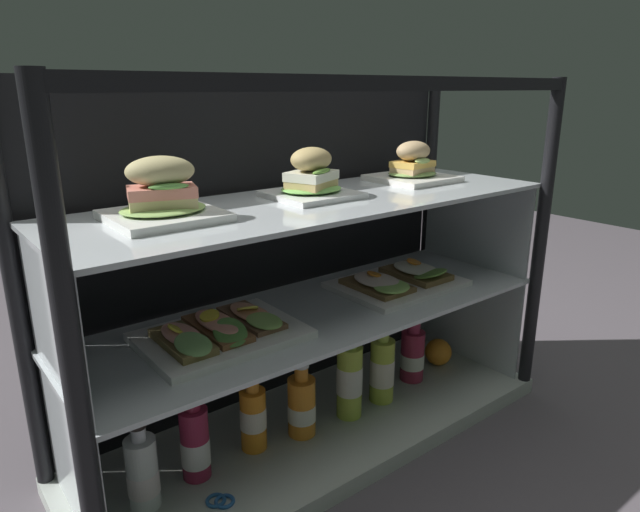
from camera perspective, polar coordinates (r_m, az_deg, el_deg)
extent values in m
cube|color=#564F56|center=(1.56, 0.00, -18.16)|extent=(6.00, 6.00, 0.02)
cube|color=#B7BFB6|center=(1.54, 0.00, -17.20)|extent=(1.28, 0.45, 0.04)
cylinder|color=black|center=(0.92, -23.64, -12.50)|extent=(0.04, 0.04, 0.91)
cylinder|color=black|center=(1.68, 21.50, 0.81)|extent=(0.04, 0.04, 0.91)
cylinder|color=black|center=(1.30, -28.51, -4.70)|extent=(0.04, 0.04, 0.91)
cylinder|color=black|center=(1.91, 10.92, 3.52)|extent=(0.04, 0.04, 0.91)
cube|color=black|center=(1.13, 6.80, 17.10)|extent=(1.25, 0.03, 0.03)
cube|color=black|center=(1.51, -5.16, 1.12)|extent=(1.21, 0.01, 0.87)
cube|color=silver|center=(1.23, -23.84, -18.77)|extent=(0.01, 0.38, 0.31)
cube|color=silver|center=(1.85, 14.84, -5.61)|extent=(0.01, 0.38, 0.31)
cube|color=silver|center=(1.38, 0.00, -5.67)|extent=(1.23, 0.39, 0.01)
cube|color=silver|center=(1.10, -25.67, -5.92)|extent=(0.01, 0.38, 0.26)
cube|color=silver|center=(1.76, 15.56, 3.35)|extent=(0.01, 0.38, 0.26)
cube|color=silver|center=(1.30, 0.00, 5.57)|extent=(1.23, 0.39, 0.01)
cube|color=white|center=(1.14, -15.65, 3.97)|extent=(0.21, 0.21, 0.02)
ellipsoid|color=#8EB75F|center=(1.14, -15.71, 4.68)|extent=(0.17, 0.14, 0.01)
cube|color=#D9C887|center=(1.13, -15.76, 5.28)|extent=(0.14, 0.11, 0.02)
cube|color=#E68774|center=(1.13, -15.85, 6.35)|extent=(0.15, 0.12, 0.02)
ellipsoid|color=#5D9944|center=(1.10, -15.19, 6.86)|extent=(0.08, 0.05, 0.01)
ellipsoid|color=tan|center=(1.12, -16.01, 8.33)|extent=(0.15, 0.12, 0.06)
cube|color=white|center=(1.33, -0.86, 6.30)|extent=(0.19, 0.19, 0.01)
ellipsoid|color=#7BC159|center=(1.33, -0.86, 6.89)|extent=(0.15, 0.13, 0.01)
cube|color=#D8B971|center=(1.32, -0.86, 7.36)|extent=(0.13, 0.12, 0.02)
cube|color=silver|center=(1.32, -0.87, 8.21)|extent=(0.14, 0.13, 0.02)
ellipsoid|color=#639638|center=(1.29, 0.18, 8.64)|extent=(0.07, 0.05, 0.02)
ellipsoid|color=tan|center=(1.32, -0.87, 9.85)|extent=(0.14, 0.13, 0.06)
cube|color=white|center=(1.58, 9.38, 7.83)|extent=(0.20, 0.20, 0.02)
ellipsoid|color=#779C53|center=(1.58, 9.40, 8.33)|extent=(0.14, 0.12, 0.01)
cube|color=#DEB781|center=(1.58, 9.42, 8.68)|extent=(0.12, 0.09, 0.02)
cube|color=#F7C156|center=(1.58, 9.45, 9.26)|extent=(0.12, 0.10, 0.02)
ellipsoid|color=#A7CC6E|center=(1.55, 10.43, 9.55)|extent=(0.07, 0.04, 0.02)
ellipsoid|color=tan|center=(1.57, 9.51, 10.53)|extent=(0.12, 0.10, 0.05)
cube|color=white|center=(1.24, -10.05, -7.98)|extent=(0.34, 0.25, 0.02)
cube|color=brown|center=(1.19, -13.87, -8.47)|extent=(0.08, 0.17, 0.02)
ellipsoid|color=#7CB364|center=(1.14, -12.81, -8.76)|extent=(0.08, 0.09, 0.03)
ellipsoid|color=#EB9E8C|center=(1.19, -13.93, -7.76)|extent=(0.07, 0.14, 0.02)
cylinder|color=yellow|center=(1.19, -14.51, -7.20)|extent=(0.04, 0.04, 0.02)
cube|color=brown|center=(1.24, -10.47, -7.29)|extent=(0.08, 0.19, 0.01)
ellipsoid|color=#558D3E|center=(1.19, -9.16, -7.66)|extent=(0.09, 0.11, 0.04)
ellipsoid|color=#EF9C86|center=(1.23, -10.51, -6.59)|extent=(0.07, 0.15, 0.02)
cylinder|color=yellow|center=(1.23, -11.21, -5.99)|extent=(0.06, 0.06, 0.01)
cube|color=brown|center=(1.29, -7.05, -6.26)|extent=(0.08, 0.19, 0.01)
ellipsoid|color=#91C15D|center=(1.24, -5.72, -6.58)|extent=(0.08, 0.10, 0.02)
ellipsoid|color=#ECA180|center=(1.28, -7.07, -5.75)|extent=(0.07, 0.15, 0.01)
cylinder|color=#EBD749|center=(1.28, -7.41, -5.34)|extent=(0.06, 0.06, 0.03)
cube|color=white|center=(1.55, 7.92, -2.85)|extent=(0.34, 0.25, 0.01)
cube|color=brown|center=(1.49, 5.84, -3.01)|extent=(0.12, 0.18, 0.01)
ellipsoid|color=#9BCF62|center=(1.45, 7.33, -3.11)|extent=(0.13, 0.12, 0.02)
ellipsoid|color=#F7DFCE|center=(1.49, 5.86, -2.45)|extent=(0.10, 0.14, 0.02)
cylinder|color=orange|center=(1.50, 5.55, -1.85)|extent=(0.05, 0.05, 0.01)
cube|color=brown|center=(1.60, 9.67, -1.76)|extent=(0.12, 0.18, 0.02)
ellipsoid|color=#689A3E|center=(1.56, 11.16, -1.77)|extent=(0.12, 0.11, 0.04)
ellipsoid|color=white|center=(1.60, 9.70, -1.22)|extent=(0.10, 0.14, 0.02)
cylinder|color=orange|center=(1.61, 9.58, -0.60)|extent=(0.06, 0.06, 0.02)
cylinder|color=white|center=(1.29, -17.66, -20.35)|extent=(0.06, 0.06, 0.16)
cylinder|color=silver|center=(1.30, -17.58, -21.08)|extent=(0.07, 0.07, 0.05)
cylinder|color=white|center=(1.24, -18.06, -16.87)|extent=(0.03, 0.03, 0.03)
cylinder|color=black|center=(1.23, -18.15, -16.05)|extent=(0.03, 0.03, 0.01)
cylinder|color=#972242|center=(1.34, -12.64, -18.13)|extent=(0.06, 0.06, 0.17)
cylinder|color=white|center=(1.35, -12.58, -18.87)|extent=(0.07, 0.07, 0.06)
cylinder|color=maroon|center=(1.28, -12.94, -14.29)|extent=(0.04, 0.04, 0.04)
cylinder|color=white|center=(1.27, -13.03, -13.23)|extent=(0.04, 0.04, 0.01)
cylinder|color=orange|center=(1.41, -6.82, -16.23)|extent=(0.06, 0.06, 0.15)
cylinder|color=#EEE2CD|center=(1.40, -6.83, -16.03)|extent=(0.06, 0.06, 0.05)
cylinder|color=orange|center=(1.36, -6.96, -12.92)|extent=(0.03, 0.03, 0.03)
cylinder|color=white|center=(1.35, -7.00, -12.10)|extent=(0.04, 0.04, 0.01)
cylinder|color=orange|center=(1.45, -1.89, -15.12)|extent=(0.07, 0.07, 0.15)
cylinder|color=silver|center=(1.46, -1.88, -15.60)|extent=(0.07, 0.07, 0.04)
cylinder|color=orange|center=(1.40, -1.92, -11.87)|extent=(0.03, 0.03, 0.04)
cylinder|color=silver|center=(1.39, -1.93, -11.00)|extent=(0.04, 0.04, 0.01)
cylinder|color=#B9D044|center=(1.51, 3.02, -12.67)|extent=(0.07, 0.07, 0.20)
cylinder|color=silver|center=(1.51, 3.02, -12.47)|extent=(0.07, 0.07, 0.08)
cylinder|color=#AED54E|center=(1.45, 3.09, -8.63)|extent=(0.04, 0.04, 0.04)
cylinder|color=#3274B5|center=(1.44, 3.11, -7.72)|extent=(0.04, 0.04, 0.02)
cylinder|color=#BFD044|center=(1.59, 6.35, -11.54)|extent=(0.07, 0.07, 0.18)
cylinder|color=#F2E4CC|center=(1.59, 6.34, -11.62)|extent=(0.07, 0.07, 0.07)
cylinder|color=#B7CE50|center=(1.54, 6.48, -8.00)|extent=(0.03, 0.03, 0.04)
cylinder|color=gold|center=(1.53, 6.51, -7.17)|extent=(0.04, 0.04, 0.01)
cylinder|color=#992640|center=(1.71, 9.41, -9.99)|extent=(0.07, 0.07, 0.15)
cylinder|color=silver|center=(1.72, 9.39, -10.43)|extent=(0.07, 0.07, 0.04)
cylinder|color=#9F2A4A|center=(1.67, 9.57, -7.05)|extent=(0.04, 0.04, 0.04)
cylinder|color=silver|center=(1.66, 9.61, -6.27)|extent=(0.04, 0.04, 0.01)
sphere|color=orange|center=(1.83, 11.98, -9.56)|extent=(0.08, 0.08, 0.08)
torus|color=#275E9D|center=(1.31, -10.59, -23.32)|extent=(0.06, 0.06, 0.01)
torus|color=#24599E|center=(1.30, -9.71, -23.45)|extent=(0.06, 0.06, 0.01)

